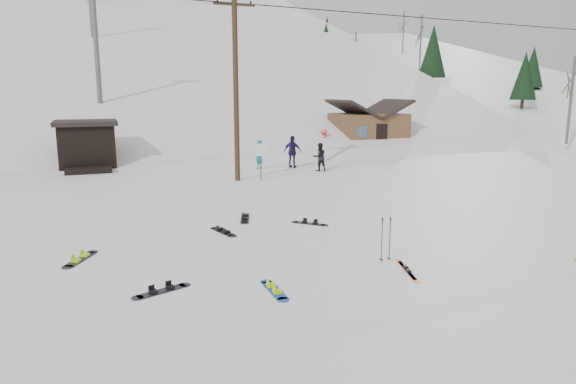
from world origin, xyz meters
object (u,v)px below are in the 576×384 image
object	(u,v)px
cabin	(368,130)
hero_snowboard	(274,290)
utility_pole	(236,85)
hero_skis	(407,270)

from	to	relation	value
cabin	hero_snowboard	size ratio (longest dim) A/B	3.86
utility_pole	cabin	size ratio (longest dim) A/B	1.67
utility_pole	hero_skis	size ratio (longest dim) A/B	5.48
hero_skis	cabin	bearing A→B (deg)	79.41
cabin	hero_snowboard	distance (m)	29.11
utility_pole	hero_skis	xyz separation A→B (m)	(0.52, -14.22, -4.66)
utility_pole	hero_snowboard	distance (m)	15.31
hero_snowboard	hero_skis	size ratio (longest dim) A/B	0.85
hero_snowboard	cabin	bearing A→B (deg)	-34.30
hero_skis	hero_snowboard	bearing A→B (deg)	-162.57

